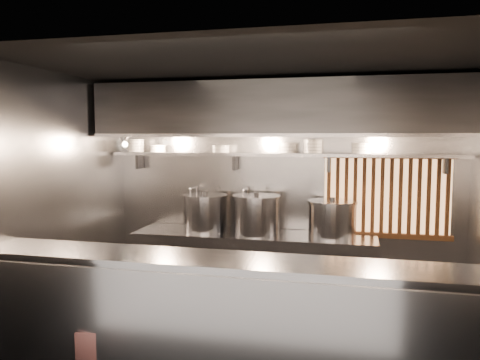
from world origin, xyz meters
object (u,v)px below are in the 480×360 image
at_px(stock_pot_mid, 256,215).
at_px(stock_pot_right, 332,219).
at_px(heat_lamp, 124,140).
at_px(stock_pot_left, 205,212).
at_px(pendant_bulb, 271,148).

distance_m(stock_pot_mid, stock_pot_right, 0.92).
distance_m(heat_lamp, stock_pot_mid, 1.90).
bearing_deg(stock_pot_mid, stock_pot_left, 174.61).
relative_size(pendant_bulb, stock_pot_mid, 0.26).
bearing_deg(stock_pot_mid, heat_lamp, -170.97).
height_order(pendant_bulb, stock_pot_mid, pendant_bulb).
height_order(heat_lamp, stock_pot_left, heat_lamp).
relative_size(stock_pot_left, stock_pot_right, 0.84).
bearing_deg(heat_lamp, pendant_bulb, 11.00).
height_order(stock_pot_left, stock_pot_right, stock_pot_left).
height_order(pendant_bulb, stock_pot_right, pendant_bulb).
relative_size(pendant_bulb, stock_pot_right, 0.24).
bearing_deg(pendant_bulb, stock_pot_right, -2.55).
bearing_deg(heat_lamp, stock_pot_right, 7.04).
distance_m(pendant_bulb, stock_pot_right, 1.13).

